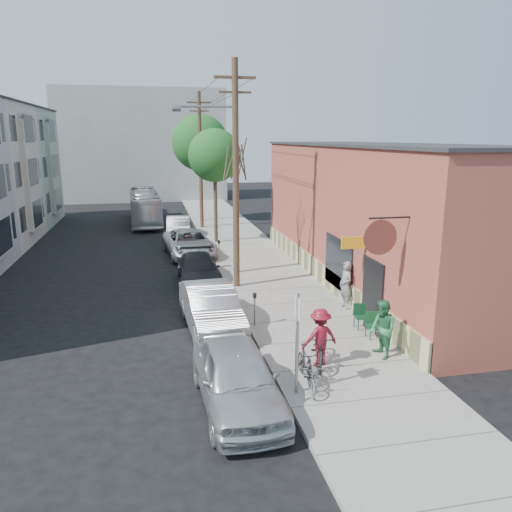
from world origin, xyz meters
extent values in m
plane|color=black|center=(0.00, 0.00, 0.00)|extent=(120.00, 120.00, 0.00)
cube|color=gray|center=(4.25, 11.00, 0.07)|extent=(4.50, 58.00, 0.15)
cube|color=#A0483B|center=(9.00, 5.00, 3.25)|extent=(5.00, 20.00, 6.50)
cube|color=#2B2B2D|center=(9.00, 5.00, 6.55)|extent=(5.20, 20.20, 0.12)
cube|color=#CFCA81|center=(6.48, 5.00, 0.55)|extent=(0.10, 20.00, 1.10)
cube|color=black|center=(6.47, -1.00, 1.30)|extent=(0.10, 1.60, 2.60)
cube|color=black|center=(6.47, 2.50, 1.60)|extent=(0.08, 3.00, 2.20)
cylinder|color=brown|center=(5.55, -3.20, 3.90)|extent=(1.10, 0.06, 1.10)
cube|color=#F1AC1C|center=(6.00, -0.20, 3.10)|extent=(1.00, 0.08, 0.45)
cube|color=beige|center=(-9.25, 18.00, 4.50)|extent=(1.10, 3.20, 7.00)
cube|color=#9CA68D|center=(-12.00, 26.00, 4.50)|extent=(6.00, 8.00, 9.00)
cube|color=#9CA68D|center=(-9.25, 26.00, 4.50)|extent=(1.10, 3.20, 7.00)
cube|color=#A5A6A1|center=(-2.00, 42.00, 6.00)|extent=(18.00, 8.00, 12.00)
cube|color=slate|center=(2.35, -5.25, 1.55)|extent=(0.07, 0.07, 2.80)
cube|color=silver|center=(2.35, -5.25, 2.55)|extent=(0.02, 0.45, 0.60)
cylinder|color=slate|center=(2.25, -0.18, 0.70)|extent=(0.06, 0.06, 1.10)
cylinder|color=black|center=(2.25, -0.18, 1.30)|extent=(0.14, 0.14, 0.18)
cylinder|color=slate|center=(2.25, 9.51, 0.70)|extent=(0.06, 0.06, 1.10)
cylinder|color=black|center=(2.25, 9.51, 1.30)|extent=(0.14, 0.14, 0.18)
cylinder|color=#503A28|center=(2.45, 4.91, 5.15)|extent=(0.28, 0.28, 10.00)
cube|color=#503A28|center=(2.45, 4.91, 9.35)|extent=(1.80, 0.12, 0.12)
cube|color=#503A28|center=(2.45, 4.91, 8.75)|extent=(1.40, 0.10, 0.10)
cylinder|color=slate|center=(-0.05, 4.91, 8.05)|extent=(0.35, 0.24, 0.24)
cylinder|color=#503A28|center=(2.45, 20.91, 5.15)|extent=(0.28, 0.28, 10.00)
cube|color=#503A28|center=(2.45, 20.91, 9.35)|extent=(1.80, 0.12, 0.12)
cube|color=#503A28|center=(2.45, 20.91, 8.75)|extent=(1.40, 0.10, 0.10)
cylinder|color=#44392C|center=(2.80, 7.28, 2.65)|extent=(0.24, 0.24, 5.01)
cylinder|color=#44392C|center=(2.80, 15.09, 2.79)|extent=(0.24, 0.24, 5.29)
sphere|color=#226224|center=(2.80, 15.09, 5.77)|extent=(3.38, 3.38, 3.38)
cylinder|color=#44392C|center=(2.80, 24.33, 3.12)|extent=(0.24, 0.24, 5.94)
sphere|color=#226224|center=(2.80, 24.33, 6.46)|extent=(4.55, 4.55, 4.55)
imported|color=gray|center=(6.20, 0.93, 1.12)|extent=(0.55, 0.76, 1.94)
imported|color=#327D4C|center=(5.60, -3.65, 1.08)|extent=(0.76, 0.94, 1.85)
imported|color=maroon|center=(3.52, -3.76, 1.04)|extent=(1.25, 0.85, 1.78)
imported|color=black|center=(3.52, -3.76, 0.68)|extent=(1.21, 2.12, 1.05)
imported|color=black|center=(2.80, -4.65, 0.64)|extent=(0.50, 1.64, 0.98)
imported|color=slate|center=(2.79, -5.15, 0.56)|extent=(0.80, 1.63, 0.82)
imported|color=#B9BEC1|center=(0.71, -5.36, 0.83)|extent=(2.15, 4.93, 1.65)
imported|color=#AEB1B6|center=(0.69, 0.10, 0.82)|extent=(2.09, 5.11, 1.65)
imported|color=black|center=(0.80, 6.10, 0.69)|extent=(2.02, 4.80, 1.38)
imported|color=#A6A7AE|center=(0.80, 11.98, 0.77)|extent=(3.11, 5.79, 1.55)
imported|color=#94969B|center=(0.48, 17.53, 0.75)|extent=(1.81, 4.63, 1.50)
imported|color=silver|center=(-1.84, 24.39, 1.35)|extent=(2.67, 9.77, 2.70)
camera|label=1|loc=(-1.23, -17.06, 6.88)|focal=35.00mm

